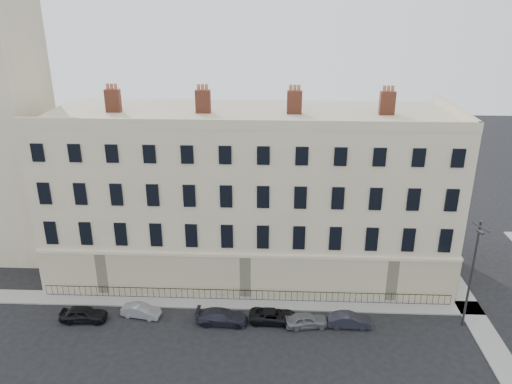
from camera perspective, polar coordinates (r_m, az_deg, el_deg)
ground at (r=39.95m, az=7.21°, el=-16.72°), size 160.00×160.00×0.00m
terrace at (r=46.60m, az=-0.76°, el=-0.06°), size 36.22×12.22×17.00m
pavement_terrace at (r=44.31m, az=-6.58°, el=-12.31°), size 48.00×2.00×0.12m
pavement_east_return at (r=49.15m, az=22.04°, el=-10.23°), size 2.00×24.00×0.12m
railings at (r=43.95m, az=-1.26°, el=-11.70°), size 35.00×0.04×0.96m
car_a at (r=43.80m, az=-19.12°, el=-13.04°), size 3.78×1.62×1.27m
car_b at (r=43.11m, az=-13.00°, el=-13.09°), size 3.37×1.66×1.06m
car_c at (r=41.36m, az=-3.90°, el=-14.03°), size 4.20×1.80×1.21m
car_d at (r=41.46m, az=2.02°, el=-13.99°), size 4.00×1.98×1.09m
car_e at (r=41.13m, az=5.79°, el=-14.37°), size 3.61×1.90×1.17m
car_f at (r=41.61m, az=10.64°, el=-14.21°), size 3.49×1.23×1.15m
streetlamp at (r=41.93m, az=23.47°, el=-8.23°), size 0.85×1.90×9.15m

